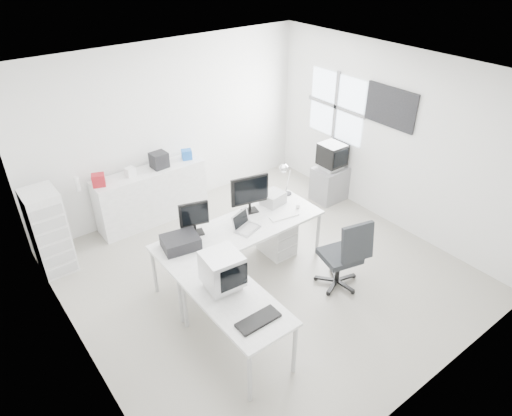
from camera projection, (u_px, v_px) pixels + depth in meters
floor at (265, 273)px, 6.49m from camera, size 5.00×5.00×0.01m
ceiling at (267, 77)px, 5.01m from camera, size 5.00×5.00×0.01m
back_wall at (170, 128)px, 7.44m from camera, size 5.00×0.02×2.80m
left_wall at (66, 264)px, 4.46m from camera, size 0.02×5.00×2.80m
right_wall at (392, 140)px, 7.04m from camera, size 0.02×5.00×2.80m
window at (336, 107)px, 7.74m from camera, size 0.02×1.20×1.10m
wall_picture at (391, 107)px, 6.83m from camera, size 0.04×0.90×0.60m
main_desk at (241, 250)px, 6.34m from camera, size 2.40×0.80×0.75m
side_desk at (237, 324)px, 5.16m from camera, size 0.70×1.40×0.75m
drawer_pedestal at (277, 235)px, 6.78m from camera, size 0.40×0.50×0.60m
inkjet_printer at (181, 242)px, 5.73m from camera, size 0.51×0.43×0.16m
lcd_monitor_small at (194, 218)px, 5.90m from camera, size 0.44×0.32×0.49m
lcd_monitor_large at (250, 194)px, 6.34m from camera, size 0.59×0.34×0.57m
laptop at (247, 222)px, 6.04m from camera, size 0.45×0.46×0.24m
white_keyboard at (284, 216)px, 6.37m from camera, size 0.44×0.20×0.02m
white_mouse at (298, 206)px, 6.55m from camera, size 0.06×0.06×0.06m
laser_printer at (273, 198)px, 6.63m from camera, size 0.35×0.32×0.18m
desk_lamp at (288, 180)px, 6.79m from camera, size 0.19×0.19×0.48m
crt_monitor at (222, 271)px, 5.01m from camera, size 0.44×0.44×0.47m
black_keyboard at (258, 320)px, 4.69m from camera, size 0.48×0.19×0.03m
office_chair at (340, 253)px, 6.04m from camera, size 0.74×0.74×1.06m
tv_cabinet at (329, 184)px, 8.12m from camera, size 0.56×0.46×0.61m
crt_tv at (332, 157)px, 7.84m from camera, size 0.50×0.48×0.45m
sideboard at (152, 195)px, 7.46m from camera, size 1.82×0.46×0.91m
clutter_box_a at (98, 180)px, 6.76m from camera, size 0.23×0.22×0.18m
clutter_box_b at (130, 172)px, 7.03m from camera, size 0.16×0.15×0.14m
clutter_box_c at (159, 160)px, 7.26m from camera, size 0.26×0.24×0.25m
clutter_box_d at (187, 154)px, 7.54m from camera, size 0.20×0.19×0.16m
clutter_bottle at (77, 184)px, 6.62m from camera, size 0.07×0.07×0.22m
filing_cabinet at (49, 232)px, 6.28m from camera, size 0.44×0.52×1.26m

